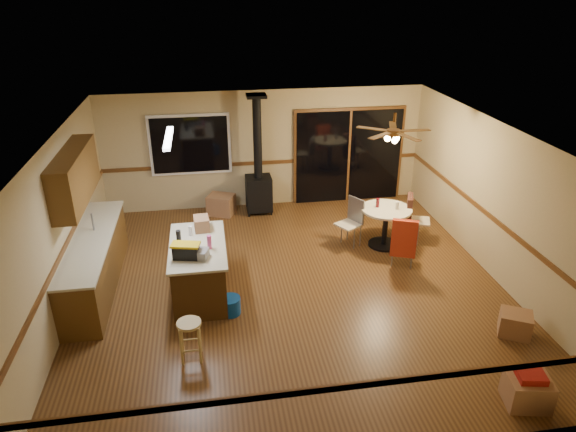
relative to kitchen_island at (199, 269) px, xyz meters
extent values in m
plane|color=#523216|center=(1.50, 0.00, -0.45)|extent=(7.00, 7.00, 0.00)
plane|color=silver|center=(1.50, 0.00, 2.15)|extent=(7.00, 7.00, 0.00)
plane|color=tan|center=(1.50, 3.50, 0.85)|extent=(7.00, 0.00, 7.00)
plane|color=tan|center=(1.50, -3.50, 0.85)|extent=(7.00, 0.00, 7.00)
plane|color=tan|center=(-2.00, 0.00, 0.85)|extent=(0.00, 7.00, 7.00)
plane|color=tan|center=(5.00, 0.00, 0.85)|extent=(0.00, 7.00, 7.00)
cube|color=black|center=(-0.10, 3.45, 1.05)|extent=(1.72, 0.10, 1.32)
cube|color=black|center=(3.40, 3.45, 0.60)|extent=(2.52, 0.10, 2.10)
cube|color=brown|center=(-1.70, 0.50, -0.02)|extent=(0.60, 3.00, 0.86)
cube|color=#BFB794|center=(-1.70, 0.50, 0.43)|extent=(0.64, 3.04, 0.04)
cube|color=brown|center=(-1.83, 0.70, 1.45)|extent=(0.35, 2.00, 0.80)
cube|color=#3E260F|center=(0.00, 0.00, -0.02)|extent=(0.80, 1.60, 0.86)
cube|color=#BFB794|center=(0.00, 0.00, 0.43)|extent=(0.88, 1.68, 0.04)
cube|color=black|center=(1.30, 3.05, 0.00)|extent=(0.55, 0.50, 0.75)
cylinder|color=black|center=(1.30, 3.05, 1.26)|extent=(0.18, 0.18, 1.77)
cylinder|color=brown|center=(3.52, 1.12, 1.80)|extent=(0.24, 0.24, 0.10)
cylinder|color=brown|center=(3.52, 1.12, 2.07)|extent=(0.05, 0.05, 0.16)
sphere|color=#FFD88C|center=(3.52, 1.12, 1.68)|extent=(0.16, 0.16, 0.16)
cube|color=white|center=(-0.30, 0.30, 2.11)|extent=(0.10, 1.20, 0.04)
cube|color=slate|center=(-0.05, -0.40, 0.51)|extent=(0.48, 0.35, 0.13)
cube|color=black|center=(-0.16, -0.40, 0.55)|extent=(0.41, 0.28, 0.21)
cube|color=gold|center=(-0.16, -0.40, 0.67)|extent=(0.46, 0.31, 0.03)
cube|color=brown|center=(0.08, 0.53, 0.56)|extent=(0.27, 0.35, 0.22)
cylinder|color=black|center=(-0.28, 0.02, 0.58)|extent=(0.08, 0.08, 0.26)
cylinder|color=#D84C8C|center=(0.19, -0.16, 0.56)|extent=(0.09, 0.09, 0.22)
cylinder|color=white|center=(-0.11, 0.34, 0.53)|extent=(0.06, 0.06, 0.17)
cylinder|color=tan|center=(-0.14, -1.60, -0.15)|extent=(0.40, 0.40, 0.60)
cylinder|color=#0B46A5|center=(0.45, -0.64, -0.32)|extent=(0.34, 0.34, 0.27)
cylinder|color=black|center=(3.52, 1.12, -0.43)|extent=(0.59, 0.59, 0.04)
cylinder|color=black|center=(3.52, 1.12, -0.06)|extent=(0.10, 0.10, 0.70)
cylinder|color=#BFB794|center=(3.52, 1.12, 0.31)|extent=(0.95, 0.95, 0.04)
cylinder|color=#590C14|center=(3.37, 1.22, 0.41)|extent=(0.08, 0.08, 0.17)
cylinder|color=beige|center=(3.70, 1.07, 0.40)|extent=(0.08, 0.08, 0.15)
cube|color=#C6B993|center=(2.82, 1.22, 0.00)|extent=(0.55, 0.55, 0.03)
cube|color=slate|center=(2.98, 1.32, 0.25)|extent=(0.23, 0.36, 0.50)
cube|color=#C6B993|center=(3.62, 0.42, 0.00)|extent=(0.52, 0.52, 0.03)
cube|color=slate|center=(3.54, 0.24, 0.25)|extent=(0.38, 0.18, 0.50)
cube|color=#AE2C13|center=(3.54, 0.23, 0.15)|extent=(0.44, 0.26, 0.70)
cube|color=#C6B993|center=(4.22, 1.17, 0.00)|extent=(0.52, 0.52, 0.03)
cube|color=slate|center=(4.04, 1.24, 0.25)|extent=(0.17, 0.38, 0.50)
cube|color=#341A13|center=(4.02, 1.25, 0.15)|extent=(0.25, 0.45, 0.70)
cube|color=brown|center=(0.47, 3.10, -0.23)|extent=(0.67, 0.61, 0.44)
cube|color=brown|center=(3.88, -3.08, -0.26)|extent=(0.58, 0.51, 0.38)
cube|color=brown|center=(4.49, -1.81, -0.28)|extent=(0.56, 0.54, 0.35)
cube|color=maroon|center=(3.88, -3.08, -0.03)|extent=(0.36, 0.32, 0.08)
camera|label=1|loc=(0.27, -7.28, 4.26)|focal=32.00mm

